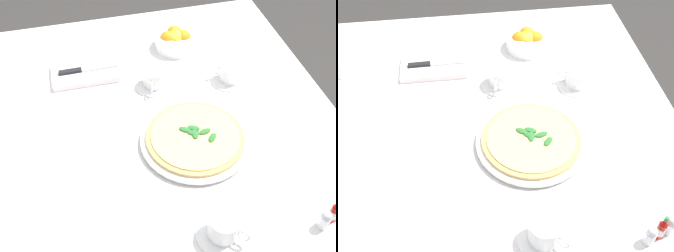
% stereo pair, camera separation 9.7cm
% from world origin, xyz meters
% --- Properties ---
extents(ground_plane, '(8.00, 8.00, 0.00)m').
position_xyz_m(ground_plane, '(0.00, 0.00, 0.00)').
color(ground_plane, '#33302D').
extents(dining_table, '(1.18, 1.18, 0.73)m').
position_xyz_m(dining_table, '(0.00, 0.00, 0.61)').
color(dining_table, white).
rests_on(dining_table, ground_plane).
extents(pizza_plate, '(0.31, 0.31, 0.02)m').
position_xyz_m(pizza_plate, '(0.13, -0.13, 0.74)').
color(pizza_plate, white).
rests_on(pizza_plate, dining_table).
extents(pizza, '(0.28, 0.28, 0.02)m').
position_xyz_m(pizza, '(0.13, -0.13, 0.75)').
color(pizza, '#DBAD60').
rests_on(pizza, pizza_plate).
extents(coffee_cup_near_right, '(0.13, 0.13, 0.06)m').
position_xyz_m(coffee_cup_near_right, '(0.32, 0.11, 0.76)').
color(coffee_cup_near_right, white).
rests_on(coffee_cup_near_right, dining_table).
extents(coffee_cup_left_edge, '(0.13, 0.13, 0.07)m').
position_xyz_m(coffee_cup_left_edge, '(0.10, -0.42, 0.76)').
color(coffee_cup_left_edge, white).
rests_on(coffee_cup_left_edge, dining_table).
extents(coffee_cup_far_right, '(0.13, 0.13, 0.06)m').
position_xyz_m(coffee_cup_far_right, '(0.07, 0.15, 0.76)').
color(coffee_cup_far_right, white).
rests_on(coffee_cup_far_right, dining_table).
extents(napkin_folded, '(0.22, 0.13, 0.02)m').
position_xyz_m(napkin_folded, '(-0.14, 0.25, 0.74)').
color(napkin_folded, silver).
rests_on(napkin_folded, dining_table).
extents(dinner_knife, '(0.20, 0.02, 0.01)m').
position_xyz_m(dinner_knife, '(-0.14, 0.25, 0.75)').
color(dinner_knife, silver).
rests_on(dinner_knife, napkin_folded).
extents(citrus_bowl, '(0.15, 0.15, 0.07)m').
position_xyz_m(citrus_bowl, '(0.19, 0.34, 0.76)').
color(citrus_bowl, white).
rests_on(citrus_bowl, dining_table).
extents(hot_sauce_bottle, '(0.02, 0.02, 0.08)m').
position_xyz_m(hot_sauce_bottle, '(0.37, -0.45, 0.76)').
color(hot_sauce_bottle, '#B7140F').
rests_on(hot_sauce_bottle, dining_table).
extents(pepper_shaker, '(0.03, 0.03, 0.06)m').
position_xyz_m(pepper_shaker, '(0.34, -0.46, 0.75)').
color(pepper_shaker, white).
rests_on(pepper_shaker, dining_table).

